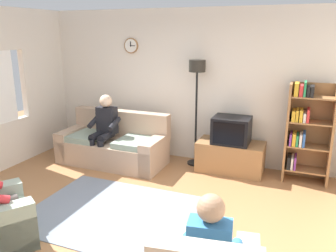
{
  "coord_description": "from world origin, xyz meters",
  "views": [
    {
      "loc": [
        1.84,
        -3.16,
        2.29
      ],
      "look_at": [
        0.16,
        1.06,
        1.04
      ],
      "focal_mm": 36.4,
      "sensor_mm": 36.0,
      "label": 1
    }
  ],
  "objects_px": {
    "tv_stand": "(230,157)",
    "tv": "(231,130)",
    "couch": "(114,146)",
    "bookshelf": "(306,130)",
    "person_on_couch": "(104,126)",
    "person_in_right_armchair": "(210,248)",
    "floor_lamp": "(197,84)"
  },
  "relations": [
    {
      "from": "couch",
      "to": "bookshelf",
      "type": "relative_size",
      "value": 1.2
    },
    {
      "from": "couch",
      "to": "floor_lamp",
      "type": "relative_size",
      "value": 1.03
    },
    {
      "from": "bookshelf",
      "to": "floor_lamp",
      "type": "bearing_deg",
      "value": 179.1
    },
    {
      "from": "tv_stand",
      "to": "couch",
      "type": "bearing_deg",
      "value": -169.74
    },
    {
      "from": "person_on_couch",
      "to": "couch",
      "type": "bearing_deg",
      "value": 44.73
    },
    {
      "from": "couch",
      "to": "person_on_couch",
      "type": "distance_m",
      "value": 0.42
    },
    {
      "from": "bookshelf",
      "to": "person_on_couch",
      "type": "relative_size",
      "value": 1.28
    },
    {
      "from": "floor_lamp",
      "to": "person_on_couch",
      "type": "xyz_separation_m",
      "value": [
        -1.51,
        -0.58,
        -0.75
      ]
    },
    {
      "from": "tv_stand",
      "to": "tv",
      "type": "relative_size",
      "value": 1.83
    },
    {
      "from": "person_in_right_armchair",
      "to": "tv",
      "type": "bearing_deg",
      "value": 98.56
    },
    {
      "from": "bookshelf",
      "to": "person_on_couch",
      "type": "bearing_deg",
      "value": -170.48
    },
    {
      "from": "tv",
      "to": "person_in_right_armchair",
      "type": "distance_m",
      "value": 3.08
    },
    {
      "from": "person_on_couch",
      "to": "bookshelf",
      "type": "bearing_deg",
      "value": 9.52
    },
    {
      "from": "person_on_couch",
      "to": "floor_lamp",
      "type": "bearing_deg",
      "value": 21.03
    },
    {
      "from": "tv",
      "to": "bookshelf",
      "type": "bearing_deg",
      "value": 4.82
    },
    {
      "from": "couch",
      "to": "tv",
      "type": "relative_size",
      "value": 3.18
    },
    {
      "from": "tv_stand",
      "to": "floor_lamp",
      "type": "height_order",
      "value": "floor_lamp"
    },
    {
      "from": "bookshelf",
      "to": "floor_lamp",
      "type": "xyz_separation_m",
      "value": [
        -1.78,
        0.03,
        0.61
      ]
    },
    {
      "from": "couch",
      "to": "bookshelf",
      "type": "xyz_separation_m",
      "value": [
        3.18,
        0.44,
        0.52
      ]
    },
    {
      "from": "couch",
      "to": "person_in_right_armchair",
      "type": "height_order",
      "value": "person_in_right_armchair"
    },
    {
      "from": "tv_stand",
      "to": "bookshelf",
      "type": "height_order",
      "value": "bookshelf"
    },
    {
      "from": "bookshelf",
      "to": "person_in_right_armchair",
      "type": "height_order",
      "value": "bookshelf"
    },
    {
      "from": "couch",
      "to": "tv_stand",
      "type": "bearing_deg",
      "value": 10.26
    },
    {
      "from": "tv",
      "to": "tv_stand",
      "type": "bearing_deg",
      "value": 90.0
    },
    {
      "from": "bookshelf",
      "to": "tv_stand",
      "type": "bearing_deg",
      "value": -176.41
    },
    {
      "from": "tv_stand",
      "to": "tv",
      "type": "bearing_deg",
      "value": -90.0
    },
    {
      "from": "couch",
      "to": "tv",
      "type": "bearing_deg",
      "value": 9.59
    },
    {
      "from": "bookshelf",
      "to": "tv",
      "type": "bearing_deg",
      "value": -175.18
    },
    {
      "from": "tv_stand",
      "to": "bookshelf",
      "type": "distance_m",
      "value": 1.27
    },
    {
      "from": "floor_lamp",
      "to": "person_in_right_armchair",
      "type": "distance_m",
      "value": 3.46
    },
    {
      "from": "bookshelf",
      "to": "person_in_right_armchair",
      "type": "distance_m",
      "value": 3.22
    },
    {
      "from": "bookshelf",
      "to": "couch",
      "type": "bearing_deg",
      "value": -172.09
    }
  ]
}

